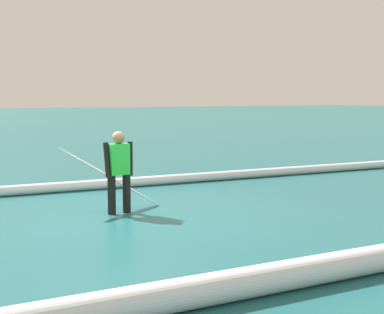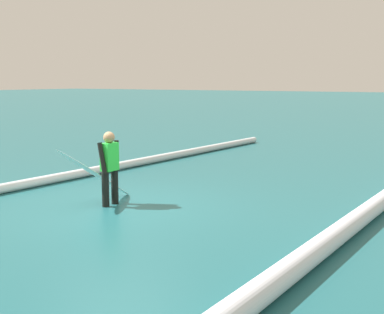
{
  "view_description": "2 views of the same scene",
  "coord_description": "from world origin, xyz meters",
  "views": [
    {
      "loc": [
        3.4,
        8.71,
        2.0
      ],
      "look_at": [
        0.06,
        2.64,
        1.25
      ],
      "focal_mm": 51.92,
      "sensor_mm": 36.0,
      "label": 1
    },
    {
      "loc": [
        7.47,
        6.42,
        2.39
      ],
      "look_at": [
        0.39,
        1.96,
        1.16
      ],
      "focal_mm": 49.14,
      "sensor_mm": 36.0,
      "label": 2
    }
  ],
  "objects": [
    {
      "name": "wave_crest_foreground",
      "position": [
        1.44,
        -2.88,
        0.11
      ],
      "size": [
        24.55,
        1.42,
        0.22
      ],
      "primitive_type": "cylinder",
      "rotation": [
        0.0,
        1.57,
        -0.05
      ],
      "color": "silver",
      "rests_on": "ground_plane"
    },
    {
      "name": "surfer",
      "position": [
        -0.06,
        -0.18,
        0.8
      ],
      "size": [
        0.52,
        0.22,
        1.43
      ],
      "rotation": [
        0.0,
        0.0,
        3.17
      ],
      "color": "black",
      "rests_on": "ground_plane"
    },
    {
      "name": "surfboard",
      "position": [
        -0.04,
        -0.54,
        0.58
      ],
      "size": [
        1.88,
        0.39,
        1.19
      ],
      "color": "white",
      "rests_on": "ground_plane"
    },
    {
      "name": "ground_plane",
      "position": [
        0.0,
        0.0,
        0.0
      ],
      "size": [
        198.55,
        198.55,
        0.0
      ],
      "primitive_type": "plane",
      "color": "#1D5C61"
    },
    {
      "name": "wave_crest_midground",
      "position": [
        1.08,
        4.24,
        0.16
      ],
      "size": [
        16.03,
        0.71,
        0.31
      ],
      "primitive_type": "cylinder",
      "rotation": [
        0.0,
        1.57,
        -0.02
      ],
      "color": "white",
      "rests_on": "ground_plane"
    }
  ]
}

